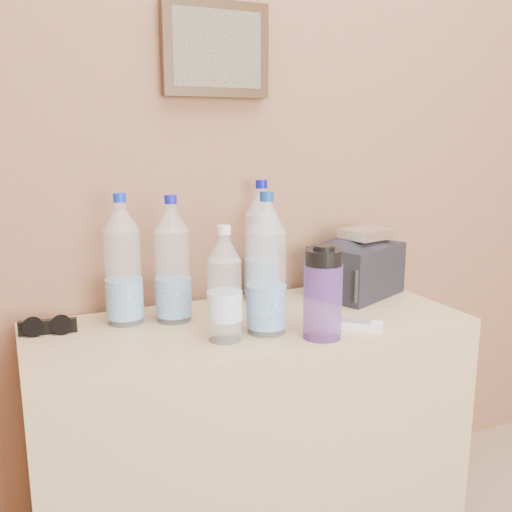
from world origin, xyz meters
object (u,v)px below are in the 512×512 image
(pet_large_c, at_px, (261,248))
(foil_packet, at_px, (366,233))
(pet_small, at_px, (225,291))
(toiletry_bag, at_px, (356,266))
(pet_large_a, at_px, (173,266))
(ac_remote, at_px, (354,325))
(nalgene_bottle, at_px, (323,293))
(dresser, at_px, (251,443))
(pet_large_b, at_px, (123,267))
(pet_large_d, at_px, (266,272))
(sunglasses, at_px, (48,327))

(pet_large_c, relative_size, foil_packet, 2.64)
(pet_small, xyz_separation_m, toiletry_bag, (0.50, 0.20, -0.03))
(pet_large_a, bearing_deg, ac_remote, -32.19)
(pet_small, distance_m, nalgene_bottle, 0.23)
(dresser, xyz_separation_m, pet_large_b, (-0.30, 0.12, 0.50))
(pet_large_c, relative_size, ac_remote, 2.50)
(pet_large_c, height_order, pet_large_d, pet_large_c)
(pet_large_c, xyz_separation_m, pet_large_d, (-0.11, -0.26, -0.00))
(pet_large_a, height_order, foil_packet, pet_large_a)
(pet_large_b, bearing_deg, foil_packet, -3.37)
(foil_packet, bearing_deg, nalgene_bottle, -138.97)
(nalgene_bottle, bearing_deg, sunglasses, 153.69)
(sunglasses, height_order, toiletry_bag, toiletry_bag)
(ac_remote, bearing_deg, pet_large_c, 148.77)
(pet_small, bearing_deg, toiletry_bag, 21.82)
(nalgene_bottle, relative_size, toiletry_bag, 0.87)
(pet_large_a, relative_size, ac_remote, 2.34)
(pet_small, bearing_deg, pet_large_d, 3.96)
(nalgene_bottle, bearing_deg, pet_large_d, 140.15)
(pet_large_a, relative_size, pet_large_d, 0.95)
(pet_large_a, distance_m, ac_remote, 0.48)
(pet_large_b, xyz_separation_m, ac_remote, (0.51, -0.28, -0.14))
(nalgene_bottle, height_order, toiletry_bag, nalgene_bottle)
(pet_large_a, relative_size, pet_large_c, 0.94)
(pet_large_b, bearing_deg, sunglasses, -177.48)
(pet_small, bearing_deg, foil_packet, 19.29)
(ac_remote, bearing_deg, dresser, -175.43)
(pet_large_b, distance_m, ac_remote, 0.60)
(dresser, height_order, pet_small, pet_small)
(sunglasses, height_order, ac_remote, sunglasses)
(dresser, relative_size, pet_large_b, 3.36)
(pet_large_c, relative_size, nalgene_bottle, 1.56)
(pet_large_a, height_order, pet_large_d, pet_large_d)
(ac_remote, xyz_separation_m, toiletry_bag, (0.18, 0.26, 0.08))
(pet_large_a, xyz_separation_m, toiletry_bag, (0.57, 0.01, -0.06))
(pet_large_b, height_order, nalgene_bottle, pet_large_b)
(pet_large_b, height_order, pet_large_c, pet_large_c)
(pet_large_d, bearing_deg, pet_small, -176.04)
(pet_small, bearing_deg, sunglasses, 150.53)
(dresser, bearing_deg, nalgene_bottle, -59.18)
(pet_large_b, bearing_deg, pet_large_c, 6.77)
(nalgene_bottle, bearing_deg, toiletry_bag, 44.72)
(pet_small, bearing_deg, pet_large_c, 51.13)
(pet_small, relative_size, sunglasses, 2.00)
(pet_large_a, bearing_deg, foil_packet, -0.80)
(dresser, relative_size, pet_large_a, 3.43)
(dresser, relative_size, foil_packet, 8.49)
(pet_large_c, distance_m, nalgene_bottle, 0.35)
(toiletry_bag, bearing_deg, foil_packet, -72.44)
(pet_large_b, distance_m, sunglasses, 0.23)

